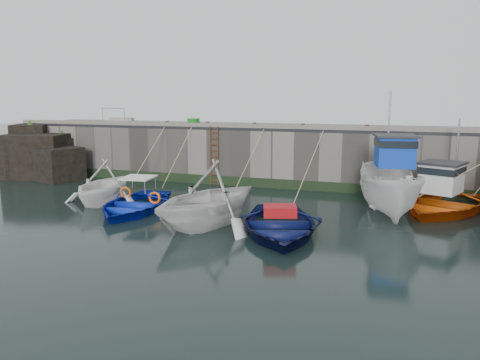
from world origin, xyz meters
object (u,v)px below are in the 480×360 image
(bollard_a, at_px, (167,123))
(bollard_b, at_px, (208,124))
(boat_far_orange, at_px, (444,202))
(bollard_c, at_px, (255,125))
(boat_near_navy, at_px, (278,233))
(boat_near_blacktrim, at_px, (209,225))
(boat_far_white, at_px, (390,189))
(bollard_d, at_px, (303,126))
(boat_near_white, at_px, (104,202))
(boat_near_blue, at_px, (135,211))
(bollard_e, at_px, (367,127))
(ladder, at_px, (214,156))
(fish_crate, at_px, (193,121))

(bollard_a, distance_m, bollard_b, 2.50)
(boat_far_orange, relative_size, bollard_c, 25.42)
(boat_near_navy, distance_m, bollard_c, 9.49)
(boat_near_blacktrim, xyz_separation_m, boat_far_white, (6.44, 4.29, 1.01))
(bollard_d, bearing_deg, bollard_a, 180.00)
(boat_near_white, distance_m, boat_near_blacktrim, 6.40)
(boat_near_blue, height_order, boat_near_blacktrim, boat_near_blacktrim)
(boat_near_blue, bearing_deg, bollard_e, 30.48)
(boat_far_white, distance_m, bollard_e, 4.61)
(ladder, height_order, bollard_c, bollard_c)
(boat_near_navy, relative_size, bollard_b, 19.48)
(boat_near_blacktrim, relative_size, boat_far_orange, 0.74)
(boat_far_orange, bearing_deg, boat_near_white, -144.54)
(boat_far_white, height_order, bollard_d, boat_far_white)
(ladder, relative_size, fish_crate, 5.26)
(ladder, height_order, boat_far_white, boat_far_white)
(boat_far_white, xyz_separation_m, bollard_d, (-4.49, 3.79, 2.29))
(bollard_e, bearing_deg, boat_near_blue, -142.26)
(boat_near_blacktrim, bearing_deg, boat_near_navy, 17.43)
(bollard_c, distance_m, bollard_e, 5.80)
(bollard_c, bearing_deg, bollard_a, 180.00)
(boat_near_blacktrim, bearing_deg, boat_near_white, -177.97)
(ladder, relative_size, boat_far_orange, 0.45)
(boat_near_blacktrim, xyz_separation_m, bollard_c, (-0.64, 8.07, 3.30))
(boat_near_white, height_order, bollard_c, bollard_c)
(boat_near_blue, relative_size, bollard_b, 18.40)
(bollard_c, bearing_deg, ladder, -171.33)
(bollard_c, bearing_deg, boat_far_white, -28.11)
(bollard_b, bearing_deg, bollard_e, 0.00)
(boat_far_white, bearing_deg, bollard_d, 130.04)
(bollard_b, relative_size, bollard_e, 1.00)
(boat_near_navy, bearing_deg, bollard_b, 109.61)
(boat_near_white, height_order, fish_crate, fish_crate)
(boat_near_blue, xyz_separation_m, boat_near_blacktrim, (3.87, -1.08, 0.00))
(bollard_b, bearing_deg, boat_near_blue, -94.32)
(fish_crate, bearing_deg, bollard_a, -97.37)
(bollard_c, bearing_deg, boat_near_navy, -67.54)
(ladder, bearing_deg, boat_far_orange, -12.05)
(ladder, bearing_deg, boat_near_blacktrim, -69.82)
(boat_near_white, height_order, boat_near_blue, boat_near_white)
(bollard_a, bearing_deg, boat_near_blue, -74.24)
(boat_near_blacktrim, xyz_separation_m, bollard_d, (1.96, 8.07, 3.30))
(ladder, height_order, bollard_b, bollard_b)
(ladder, xyz_separation_m, boat_far_orange, (11.48, -2.45, -1.20))
(boat_near_blacktrim, xyz_separation_m, bollard_e, (5.16, 8.07, 3.30))
(boat_near_blacktrim, xyz_separation_m, boat_far_orange, (8.63, 5.29, 0.40))
(boat_near_blue, xyz_separation_m, bollard_c, (3.23, 6.99, 3.30))
(boat_near_white, bearing_deg, boat_far_orange, 4.60)
(fish_crate, xyz_separation_m, bollard_b, (1.84, -2.19, -0.03))
(boat_near_blacktrim, distance_m, boat_near_navy, 2.76)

